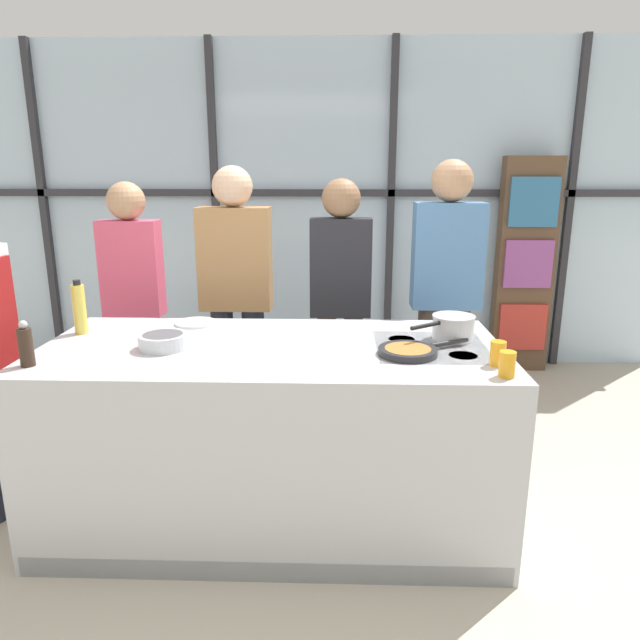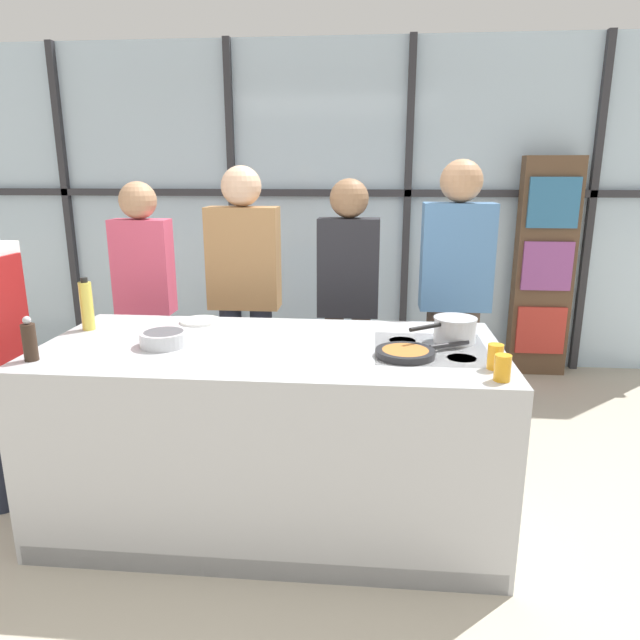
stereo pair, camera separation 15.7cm
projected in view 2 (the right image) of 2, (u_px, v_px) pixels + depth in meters
ground_plane at (275, 514)px, 2.96m from camera, size 18.00×18.00×0.00m
back_window_wall at (319, 208)px, 5.04m from camera, size 6.40×0.10×2.80m
bookshelf at (544, 269)px, 4.82m from camera, size 0.48×0.19×1.85m
demo_island at (273, 433)px, 2.85m from camera, size 2.19×0.99×0.92m
spectator_far_left at (145, 290)px, 3.68m from camera, size 0.37×0.23×1.67m
spectator_center_left at (245, 288)px, 3.62m from camera, size 0.44×0.25×1.76m
spectator_center_right at (348, 293)px, 3.57m from camera, size 0.38×0.24×1.68m
spectator_far_right at (455, 287)px, 3.50m from camera, size 0.43×0.25×1.80m
frying_pan at (407, 352)px, 2.55m from camera, size 0.44×0.31×0.03m
saucepan at (454, 329)px, 2.75m from camera, size 0.34×0.28×0.12m
white_plate at (201, 321)px, 3.12m from camera, size 0.22×0.22×0.01m
mixing_bowl at (164, 338)px, 2.70m from camera, size 0.23×0.23×0.07m
oil_bottle at (87, 305)px, 2.95m from camera, size 0.06×0.06×0.28m
pepper_grinder at (29, 341)px, 2.48m from camera, size 0.06×0.06×0.20m
juice_glass_near at (503, 368)px, 2.25m from camera, size 0.07×0.07×0.11m
juice_glass_far at (495, 357)px, 2.38m from camera, size 0.07×0.07×0.11m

